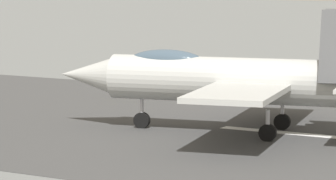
% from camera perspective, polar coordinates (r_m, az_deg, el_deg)
% --- Properties ---
extents(ground_plane, '(400.00, 400.00, 0.00)m').
position_cam_1_polar(ground_plane, '(43.51, 7.10, -2.60)').
color(ground_plane, slate).
extents(runway_strip, '(240.00, 26.00, 0.02)m').
position_cam_1_polar(runway_strip, '(43.50, 7.13, -2.59)').
color(runway_strip, '#3E3E3E').
rests_on(runway_strip, ground).
extents(fighter_jet, '(16.61, 13.88, 5.71)m').
position_cam_1_polar(fighter_jet, '(42.92, 4.03, 0.68)').
color(fighter_jet, '#B1B3AE').
rests_on(fighter_jet, ground).
extents(crew_person, '(0.68, 0.38, 1.66)m').
position_cam_1_polar(crew_person, '(55.51, -3.04, 0.39)').
color(crew_person, '#1E2338').
rests_on(crew_person, ground).
extents(marker_cone_mid, '(0.44, 0.44, 0.55)m').
position_cam_1_polar(marker_cone_mid, '(58.31, 3.79, 0.16)').
color(marker_cone_mid, orange).
rests_on(marker_cone_mid, ground).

